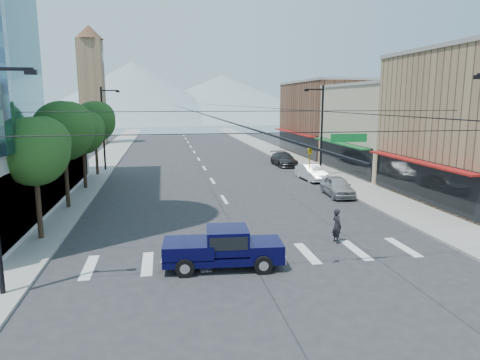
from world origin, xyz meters
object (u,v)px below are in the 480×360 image
(parked_car_near, at_px, (337,186))
(parked_car_mid, at_px, (311,172))
(pickup_truck, at_px, (223,247))
(pedestrian, at_px, (337,226))
(parked_car_far, at_px, (284,159))

(parked_car_near, relative_size, parked_car_mid, 0.99)
(parked_car_near, bearing_deg, pickup_truck, -125.76)
(pickup_truck, height_order, pedestrian, pickup_truck)
(pickup_truck, relative_size, pedestrian, 3.03)
(parked_car_near, distance_m, parked_car_far, 16.57)
(pickup_truck, distance_m, parked_car_far, 31.92)
(pedestrian, bearing_deg, parked_car_far, -19.99)
(parked_car_far, bearing_deg, parked_car_mid, -91.45)
(pickup_truck, distance_m, pedestrian, 6.93)
(pickup_truck, relative_size, parked_car_mid, 1.21)
(parked_car_mid, bearing_deg, pedestrian, -109.57)
(pedestrian, relative_size, parked_car_near, 0.40)
(pedestrian, bearing_deg, parked_car_near, -32.88)
(parked_car_far, bearing_deg, pickup_truck, -112.37)
(pickup_truck, xyz_separation_m, parked_car_far, (11.40, 29.82, -0.19))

